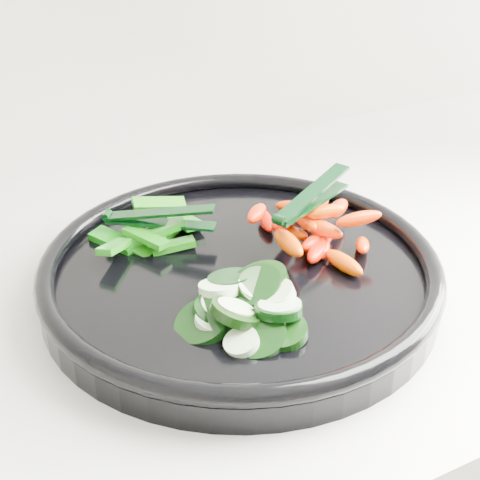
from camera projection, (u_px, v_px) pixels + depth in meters
name	position (u px, v px, depth m)	size (l,w,h in m)	color
veggie_tray	(240.00, 272.00, 0.63)	(0.40, 0.40, 0.04)	black
cucumber_pile	(242.00, 306.00, 0.56)	(0.12, 0.12, 0.04)	black
carrot_pile	(311.00, 228.00, 0.65)	(0.14, 0.16, 0.05)	#FF2500
pepper_pile	(154.00, 232.00, 0.67)	(0.12, 0.10, 0.03)	#236809
tong_carrot	(310.00, 199.00, 0.64)	(0.11, 0.06, 0.02)	black
tong_pepper	(157.00, 218.00, 0.66)	(0.10, 0.08, 0.02)	black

